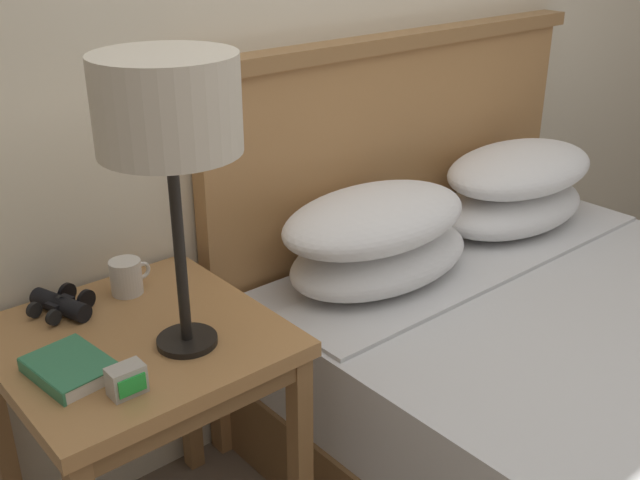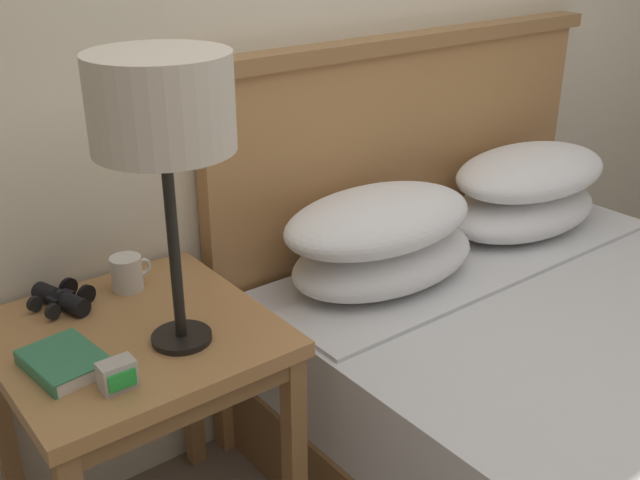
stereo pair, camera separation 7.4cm
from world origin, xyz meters
The scene contains 7 objects.
nightstand centered at (-0.68, 0.77, 0.58)m, with size 0.58×0.58×0.67m.
bed centered at (0.41, 0.25, 0.32)m, with size 1.56×1.85×1.18m.
table_lamp centered at (-0.61, 0.67, 1.18)m, with size 0.28×0.28×0.61m.
book_on_nightstand centered at (-0.85, 0.72, 0.69)m, with size 0.15×0.19×0.03m.
binoculars_pair centered at (-0.77, 0.96, 0.69)m, with size 0.15×0.16×0.05m.
coffee_mug centered at (-0.60, 0.96, 0.71)m, with size 0.10×0.08×0.08m.
alarm_clock centered at (-0.79, 0.58, 0.70)m, with size 0.07×0.05×0.06m.
Camera 1 is at (-1.28, -0.56, 1.53)m, focal length 42.00 mm.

